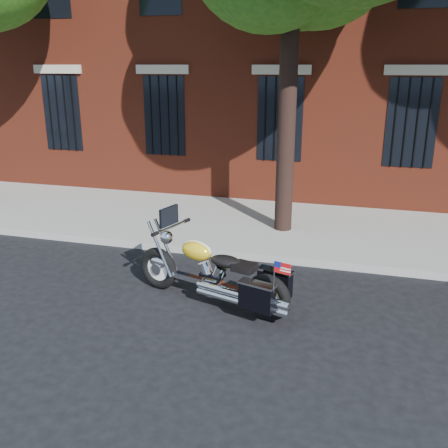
# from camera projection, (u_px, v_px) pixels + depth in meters

# --- Properties ---
(ground) EXTENTS (120.00, 120.00, 0.00)m
(ground) POSITION_uv_depth(u_px,v_px,m) (222.00, 289.00, 8.08)
(ground) COLOR black
(ground) RESTS_ON ground
(curb) EXTENTS (40.00, 0.16, 0.15)m
(curb) POSITION_uv_depth(u_px,v_px,m) (243.00, 255.00, 9.32)
(curb) COLOR gray
(curb) RESTS_ON ground
(sidewalk) EXTENTS (40.00, 3.60, 0.15)m
(sidewalk) POSITION_uv_depth(u_px,v_px,m) (263.00, 225.00, 11.04)
(sidewalk) COLOR gray
(sidewalk) RESTS_ON ground
(motorcycle) EXTENTS (2.60, 1.30, 1.40)m
(motorcycle) POSITION_uv_depth(u_px,v_px,m) (217.00, 276.00, 7.37)
(motorcycle) COLOR black
(motorcycle) RESTS_ON ground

